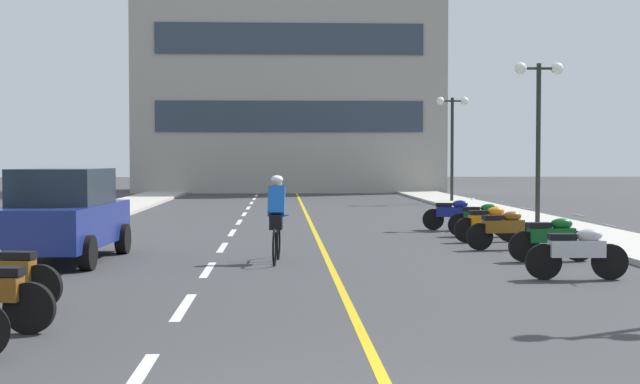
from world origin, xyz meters
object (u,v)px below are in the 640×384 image
Objects in this scene: motorcycle_8 at (453,214)px; motorcycle_6 at (488,223)px; street_lamp_far at (452,124)px; parked_car_near at (63,215)px; motorcycle_4 at (552,238)px; motorcycle_7 at (482,218)px; motorcycle_2 at (0,273)px; cyclist_rider at (276,217)px; motorcycle_3 at (578,251)px; street_lamp_mid at (539,104)px; motorcycle_5 at (504,228)px.

motorcycle_6 is at bearing -87.24° from motorcycle_8.
street_lamp_far is 1.09× the size of parked_car_near.
motorcycle_4 and motorcycle_7 have the same top height.
street_lamp_far is 29.80m from motorcycle_2.
cyclist_rider is (-4.92, -7.37, 0.41)m from motorcycle_8.
motorcycle_3 is 1.00× the size of motorcycle_4.
motorcycle_7 is 0.96× the size of cyclist_rider.
street_lamp_far is at bearing 81.59° from motorcycle_6.
street_lamp_far is 22.70m from motorcycle_4.
street_lamp_mid is 14.96m from parked_car_near.
motorcycle_2 is at bearing -134.28° from motorcycle_6.
motorcycle_2 is at bearing -151.32° from motorcycle_4.
parked_car_near reaches higher than motorcycle_5.
motorcycle_8 is at bearing -100.95° from street_lamp_far.
street_lamp_far reaches higher than cyclist_rider.
motorcycle_6 is at bearing -118.25° from street_lamp_mid.
motorcycle_4 is at bearing 81.77° from motorcycle_3.
street_lamp_far is 2.74× the size of motorcycle_4.
street_lamp_mid is 6.49m from motorcycle_6.
cyclist_rider is (-7.77, -8.91, -2.75)m from street_lamp_mid.
motorcycle_2 and motorcycle_3 have the same top height.
cyclist_rider is (-7.79, -22.22, -2.69)m from street_lamp_far.
parked_car_near is 2.42× the size of cyclist_rider.
motorcycle_8 is at bearing 92.76° from motorcycle_6.
cyclist_rider reaches higher than motorcycle_4.
motorcycle_4 is 0.96× the size of cyclist_rider.
parked_car_near reaches higher than motorcycle_6.
street_lamp_mid is 2.69× the size of cyclist_rider.
parked_car_near is at bearing 161.80° from motorcycle_3.
cyclist_rider is at bearing 151.73° from motorcycle_3.
motorcycle_3 is at bearing 15.44° from motorcycle_2.
motorcycle_6 is (9.27, 3.58, -0.44)m from parked_car_near.
parked_car_near is 2.52× the size of motorcycle_7.
street_lamp_mid reaches higher than motorcycle_2.
motorcycle_5 is (9.19, 1.80, -0.44)m from parked_car_near.
street_lamp_mid is 18.38m from motorcycle_2.
motorcycle_4 is (0.37, 2.56, 0.00)m from motorcycle_3.
motorcycle_8 is (-0.09, 10.06, 0.00)m from motorcycle_3.
street_lamp_far is at bearing 83.63° from motorcycle_3.
motorcycle_3 is 1.00× the size of motorcycle_5.
motorcycle_2 is at bearing -129.32° from street_lamp_mid.
motorcycle_6 is at bearing 37.55° from cyclist_rider.
motorcycle_7 is (8.96, 10.46, 0.00)m from motorcycle_2.
motorcycle_2 is at bearing -125.95° from cyclist_rider.
street_lamp_far is 23.70m from cyclist_rider.
street_lamp_far is 2.75× the size of motorcycle_7.
motorcycle_4 is at bearing -86.48° from motorcycle_8.
street_lamp_mid reaches higher than motorcycle_5.
motorcycle_6 is (0.08, 6.61, 0.00)m from motorcycle_3.
motorcycle_6 is 3.46m from motorcycle_8.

